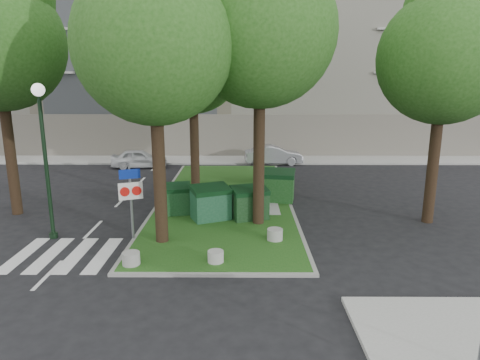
{
  "coord_description": "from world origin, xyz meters",
  "views": [
    {
      "loc": [
        1.37,
        -11.84,
        5.75
      ],
      "look_at": [
        1.27,
        4.0,
        2.0
      ],
      "focal_mm": 32.0,
      "sensor_mm": 36.0,
      "label": 1
    }
  ],
  "objects_px": {
    "bollard_left": "(131,258)",
    "traffic_sign_pole": "(131,192)",
    "tree_median_near_left": "(156,29)",
    "bollard_mid": "(216,256)",
    "tree_street_right": "(447,45)",
    "litter_bin": "(277,180)",
    "tree_median_far": "(260,29)",
    "dumpster_d": "(277,186)",
    "street_lamp": "(44,144)",
    "tree_median_mid": "(194,52)",
    "dumpster_c": "(250,203)",
    "bollard_right": "(275,234)",
    "car_white": "(139,159)",
    "tree_median_near_right": "(263,15)",
    "dumpster_a": "(175,199)",
    "dumpster_b": "(211,203)",
    "car_silver": "(274,155)"
  },
  "relations": [
    {
      "from": "dumpster_b",
      "to": "bollard_mid",
      "type": "distance_m",
      "value": 4.32
    },
    {
      "from": "tree_street_right",
      "to": "litter_bin",
      "type": "relative_size",
      "value": 12.95
    },
    {
      "from": "tree_median_near_left",
      "to": "bollard_mid",
      "type": "xyz_separation_m",
      "value": [
        1.93,
        -1.85,
        -7.02
      ]
    },
    {
      "from": "litter_bin",
      "to": "car_white",
      "type": "bearing_deg",
      "value": 147.01
    },
    {
      "from": "tree_street_right",
      "to": "bollard_left",
      "type": "distance_m",
      "value": 13.8
    },
    {
      "from": "litter_bin",
      "to": "street_lamp",
      "type": "distance_m",
      "value": 11.84
    },
    {
      "from": "bollard_right",
      "to": "car_white",
      "type": "bearing_deg",
      "value": 120.99
    },
    {
      "from": "dumpster_b",
      "to": "litter_bin",
      "type": "bearing_deg",
      "value": 36.06
    },
    {
      "from": "bollard_left",
      "to": "bollard_mid",
      "type": "height_order",
      "value": "bollard_left"
    },
    {
      "from": "litter_bin",
      "to": "bollard_mid",
      "type": "bearing_deg",
      "value": -105.56
    },
    {
      "from": "tree_median_near_right",
      "to": "car_white",
      "type": "distance_m",
      "value": 15.55
    },
    {
      "from": "tree_street_right",
      "to": "car_silver",
      "type": "bearing_deg",
      "value": 114.76
    },
    {
      "from": "tree_median_near_right",
      "to": "tree_median_far",
      "type": "relative_size",
      "value": 0.96
    },
    {
      "from": "bollard_right",
      "to": "car_silver",
      "type": "relative_size",
      "value": 0.14
    },
    {
      "from": "dumpster_c",
      "to": "street_lamp",
      "type": "relative_size",
      "value": 0.3
    },
    {
      "from": "tree_median_near_left",
      "to": "tree_median_near_right",
      "type": "bearing_deg",
      "value": 29.74
    },
    {
      "from": "tree_median_near_left",
      "to": "traffic_sign_pole",
      "type": "bearing_deg",
      "value": 165.86
    },
    {
      "from": "tree_median_near_left",
      "to": "tree_street_right",
      "type": "bearing_deg",
      "value": 13.39
    },
    {
      "from": "dumpster_a",
      "to": "bollard_mid",
      "type": "bearing_deg",
      "value": -79.79
    },
    {
      "from": "tree_street_right",
      "to": "dumpster_c",
      "type": "xyz_separation_m",
      "value": [
        -7.43,
        0.03,
        -6.21
      ]
    },
    {
      "from": "tree_median_near_left",
      "to": "bollard_mid",
      "type": "distance_m",
      "value": 7.51
    },
    {
      "from": "dumpster_c",
      "to": "tree_street_right",
      "type": "bearing_deg",
      "value": -18.21
    },
    {
      "from": "tree_median_near_left",
      "to": "tree_median_far",
      "type": "bearing_deg",
      "value": 68.72
    },
    {
      "from": "dumpster_c",
      "to": "car_silver",
      "type": "distance_m",
      "value": 12.23
    },
    {
      "from": "dumpster_a",
      "to": "car_white",
      "type": "bearing_deg",
      "value": 99.04
    },
    {
      "from": "tree_median_near_left",
      "to": "traffic_sign_pole",
      "type": "distance_m",
      "value": 5.64
    },
    {
      "from": "tree_median_mid",
      "to": "bollard_left",
      "type": "xyz_separation_m",
      "value": [
        -1.19,
        -8.56,
        -6.66
      ]
    },
    {
      "from": "tree_median_far",
      "to": "dumpster_d",
      "type": "xyz_separation_m",
      "value": [
        0.71,
        -4.32,
        -7.48
      ]
    },
    {
      "from": "tree_median_far",
      "to": "dumpster_c",
      "type": "height_order",
      "value": "tree_median_far"
    },
    {
      "from": "litter_bin",
      "to": "street_lamp",
      "type": "relative_size",
      "value": 0.14
    },
    {
      "from": "dumpster_b",
      "to": "dumpster_d",
      "type": "relative_size",
      "value": 1.03
    },
    {
      "from": "bollard_right",
      "to": "traffic_sign_pole",
      "type": "bearing_deg",
      "value": 177.45
    },
    {
      "from": "tree_median_mid",
      "to": "bollard_left",
      "type": "height_order",
      "value": "tree_median_mid"
    },
    {
      "from": "bollard_left",
      "to": "street_lamp",
      "type": "xyz_separation_m",
      "value": [
        -3.56,
        2.58,
        3.21
      ]
    },
    {
      "from": "tree_median_near_right",
      "to": "tree_median_far",
      "type": "bearing_deg",
      "value": 88.47
    },
    {
      "from": "tree_median_near_left",
      "to": "dumpster_a",
      "type": "height_order",
      "value": "tree_median_near_left"
    },
    {
      "from": "bollard_mid",
      "to": "traffic_sign_pole",
      "type": "bearing_deg",
      "value": 145.6
    },
    {
      "from": "tree_median_near_right",
      "to": "tree_street_right",
      "type": "bearing_deg",
      "value": 4.09
    },
    {
      "from": "dumpster_a",
      "to": "traffic_sign_pole",
      "type": "distance_m",
      "value": 3.26
    },
    {
      "from": "bollard_mid",
      "to": "litter_bin",
      "type": "xyz_separation_m",
      "value": [
        2.68,
        9.63,
        0.21
      ]
    },
    {
      "from": "tree_median_mid",
      "to": "bollard_right",
      "type": "distance_m",
      "value": 9.87
    },
    {
      "from": "tree_median_near_right",
      "to": "bollard_mid",
      "type": "distance_m",
      "value": 8.74
    },
    {
      "from": "tree_median_near_left",
      "to": "tree_street_right",
      "type": "distance_m",
      "value": 10.8
    },
    {
      "from": "tree_median_near_right",
      "to": "bollard_right",
      "type": "bearing_deg",
      "value": -77.05
    },
    {
      "from": "bollard_left",
      "to": "traffic_sign_pole",
      "type": "distance_m",
      "value": 2.85
    },
    {
      "from": "tree_median_mid",
      "to": "dumpster_d",
      "type": "distance_m",
      "value": 7.4
    },
    {
      "from": "tree_street_right",
      "to": "bollard_right",
      "type": "height_order",
      "value": "tree_street_right"
    },
    {
      "from": "tree_median_far",
      "to": "dumpster_b",
      "type": "height_order",
      "value": "tree_median_far"
    },
    {
      "from": "dumpster_b",
      "to": "bollard_left",
      "type": "height_order",
      "value": "dumpster_b"
    },
    {
      "from": "dumpster_c",
      "to": "bollard_left",
      "type": "relative_size",
      "value": 3.08
    }
  ]
}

